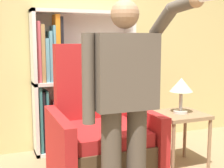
{
  "coord_description": "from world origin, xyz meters",
  "views": [
    {
      "loc": [
        -1.16,
        -1.77,
        1.35
      ],
      "look_at": [
        -0.23,
        0.6,
        0.99
      ],
      "focal_mm": 50.0,
      "sensor_mm": 36.0,
      "label": 1
    }
  ],
  "objects": [
    {
      "name": "side_table",
      "position": [
        0.67,
        0.94,
        0.5
      ],
      "size": [
        0.49,
        0.49,
        0.59
      ],
      "color": "#846647",
      "rests_on": "ground_plane"
    },
    {
      "name": "bookcase",
      "position": [
        -0.27,
        1.87,
        0.83
      ],
      "size": [
        1.24,
        0.28,
        1.69
      ],
      "color": "silver",
      "rests_on": "ground_plane"
    },
    {
      "name": "person_standing",
      "position": [
        -0.26,
        0.26,
        0.94
      ],
      "size": [
        0.6,
        0.78,
        1.63
      ],
      "color": "#473D33",
      "rests_on": "ground_plane"
    },
    {
      "name": "armchair",
      "position": [
        -0.2,
        1.01,
        0.39
      ],
      "size": [
        0.93,
        0.92,
        1.31
      ],
      "color": "#4C3823",
      "rests_on": "ground_plane"
    },
    {
      "name": "wall_back",
      "position": [
        -0.01,
        2.03,
        1.4
      ],
      "size": [
        8.0,
        0.11,
        2.8
      ],
      "color": "tan",
      "rests_on": "ground_plane"
    },
    {
      "name": "table_lamp",
      "position": [
        0.67,
        0.94,
        0.87
      ],
      "size": [
        0.24,
        0.24,
        0.37
      ],
      "color": "#B7B2A8",
      "rests_on": "side_table"
    }
  ]
}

